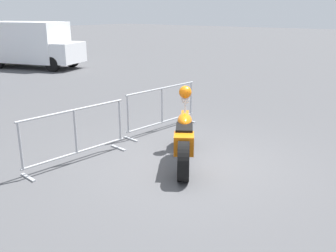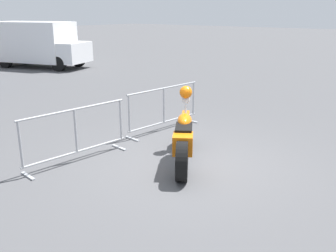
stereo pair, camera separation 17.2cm
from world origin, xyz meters
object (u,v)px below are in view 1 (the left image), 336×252
at_px(delivery_van, 30,43).
at_px(crowd_barrier_near, 76,135).
at_px(motorcycle, 184,136).
at_px(crowd_barrier_far, 162,108).

bearing_deg(delivery_van, crowd_barrier_near, -48.41).
relative_size(crowd_barrier_near, delivery_van, 0.43).
xyz_separation_m(motorcycle, crowd_barrier_near, (-1.32, 1.62, 0.04)).
bearing_deg(crowd_barrier_far, delivery_van, 70.97).
height_order(crowd_barrier_near, crowd_barrier_far, same).
relative_size(crowd_barrier_near, crowd_barrier_far, 1.00).
height_order(motorcycle, crowd_barrier_near, motorcycle).
distance_m(motorcycle, crowd_barrier_far, 2.09).
height_order(crowd_barrier_far, delivery_van, delivery_van).
distance_m(motorcycle, delivery_van, 14.76).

